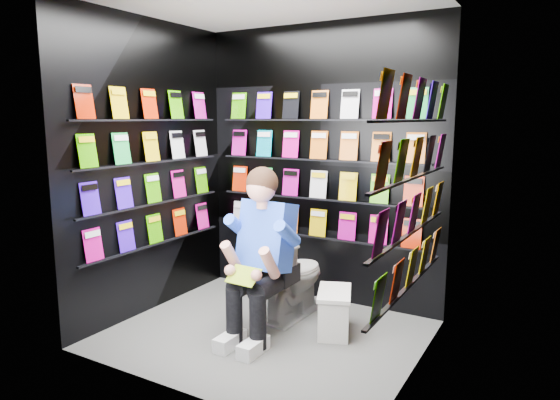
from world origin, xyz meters
The scene contains 13 objects.
floor centered at (0.00, 0.00, 0.00)m, with size 2.40×2.40×0.00m, color #5A5A57.
wall_back centered at (0.00, 1.00, 1.30)m, with size 2.40×0.04×2.60m, color black.
wall_front centered at (0.00, -1.00, 1.30)m, with size 2.40×0.04×2.60m, color black.
wall_left centered at (-1.20, 0.00, 1.30)m, with size 0.04×2.00×2.60m, color black.
wall_right centered at (1.20, 0.00, 1.30)m, with size 0.04×2.00×2.60m, color black.
comics_back centered at (0.00, 0.97, 1.31)m, with size 2.10×0.06×1.37m, color orange, non-canonical shape.
comics_left centered at (-1.17, 0.00, 1.31)m, with size 0.06×1.70×1.37m, color orange, non-canonical shape.
comics_right centered at (1.17, 0.00, 1.31)m, with size 0.06×1.70×1.37m, color orange, non-canonical shape.
toilet centered at (0.00, 0.43, 0.37)m, with size 0.42×0.75×0.73m, color white.
longbox centered at (0.47, 0.32, 0.16)m, with size 0.24×0.43×0.32m, color silver.
longbox_lid centered at (0.47, 0.32, 0.34)m, with size 0.26×0.45×0.03m, color silver.
reader centered at (0.00, 0.05, 0.80)m, with size 0.56×0.82×1.51m, color blue, non-canonical shape.
held_comic centered at (0.00, -0.30, 0.58)m, with size 0.25×0.01×0.17m, color green.
Camera 1 is at (2.02, -3.25, 1.74)m, focal length 32.00 mm.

